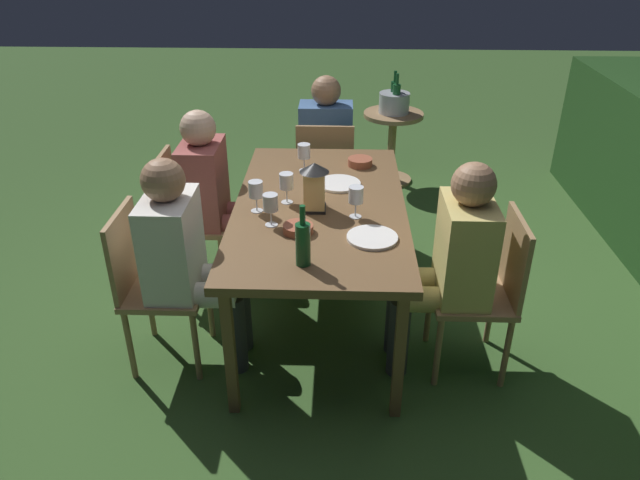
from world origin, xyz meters
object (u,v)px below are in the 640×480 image
object	(u,v)px
person_in_cream	(186,256)
plate_a	(339,184)
chair_side_left_a	(186,214)
wine_glass_e	(271,204)
lantern_centerpiece	(314,184)
person_in_mustard	(450,260)
chair_side_right_b	(486,287)
wine_glass_b	(286,183)
green_bottle_on_table	(303,243)
bowl_bread	(360,162)
person_in_rust	(215,193)
wine_glass_d	(356,196)
person_in_blue	(326,143)
wine_glass_c	(304,152)
ice_bucket	(394,101)
plate_b	(372,238)
chair_side_left_b	(151,280)
bowl_olives	(298,228)
chair_head_near	(325,172)
wine_glass_a	(256,191)
dining_table	(320,213)
side_table	(392,136)

from	to	relation	value
person_in_cream	plate_a	bearing A→B (deg)	130.05
chair_side_left_a	wine_glass_e	distance (m)	0.97
lantern_centerpiece	plate_a	world-z (taller)	lantern_centerpiece
person_in_mustard	chair_side_right_b	bearing A→B (deg)	90.00
chair_side_left_a	wine_glass_b	distance (m)	0.86
green_bottle_on_table	bowl_bread	distance (m)	1.23
wine_glass_b	person_in_cream	bearing A→B (deg)	-50.82
chair_side_right_b	person_in_rust	world-z (taller)	person_in_rust
wine_glass_d	wine_glass_e	distance (m)	0.44
person_in_blue	wine_glass_d	world-z (taller)	person_in_blue
wine_glass_b	wine_glass_c	world-z (taller)	same
lantern_centerpiece	ice_bucket	size ratio (longest dim) A/B	0.77
wine_glass_b	plate_b	distance (m)	0.61
wine_glass_b	bowl_bread	world-z (taller)	wine_glass_b
green_bottle_on_table	ice_bucket	distance (m)	2.81
person_in_blue	wine_glass_b	world-z (taller)	person_in_blue
plate_a	person_in_rust	bearing A→B (deg)	-99.45
chair_side_left_b	bowl_olives	xyz separation A→B (m)	(-0.05, 0.76, 0.29)
bowl_olives	bowl_bread	distance (m)	0.95
person_in_blue	bowl_bread	xyz separation A→B (m)	(0.73, 0.23, 0.14)
plate_a	ice_bucket	bearing A→B (deg)	166.02
person_in_cream	bowl_bread	size ratio (longest dim) A/B	7.57
chair_side_left_a	bowl_bread	bearing A→B (deg)	99.32
wine_glass_e	chair_side_left_a	bearing A→B (deg)	-136.31
wine_glass_e	plate_a	distance (m)	0.63
bowl_bread	wine_glass_d	bearing A→B (deg)	-3.32
wine_glass_b	bowl_bread	distance (m)	0.69
green_bottle_on_table	wine_glass_c	world-z (taller)	green_bottle_on_table
chair_head_near	person_in_blue	xyz separation A→B (m)	(-0.20, 0.00, 0.15)
wine_glass_a	bowl_olives	bearing A→B (deg)	45.61
lantern_centerpiece	wine_glass_c	size ratio (longest dim) A/B	1.57
wine_glass_d	plate_a	distance (m)	0.43
person_in_mustard	plate_a	size ratio (longest dim) A/B	4.58
chair_side_left_a	wine_glass_e	bearing A→B (deg)	43.69
person_in_cream	bowl_olives	distance (m)	0.58
dining_table	chair_side_right_b	size ratio (longest dim) A/B	1.95
wine_glass_d	plate_a	xyz separation A→B (m)	(-0.41, -0.09, -0.11)
wine_glass_d	wine_glass_b	bearing A→B (deg)	-113.75
wine_glass_d	wine_glass_e	world-z (taller)	same
chair_side_left_b	person_in_cream	bearing A→B (deg)	90.00
person_in_rust	person_in_cream	xyz separation A→B (m)	(0.76, 0.00, 0.00)
wine_glass_a	chair_side_left_a	bearing A→B (deg)	-132.98
person_in_mustard	lantern_centerpiece	size ratio (longest dim) A/B	4.34
wine_glass_a	chair_side_right_b	bearing A→B (deg)	76.84
wine_glass_a	bowl_olives	distance (m)	0.34
green_bottle_on_table	side_table	xyz separation A→B (m)	(-2.74, 0.61, -0.45)
green_bottle_on_table	bowl_olives	world-z (taller)	green_bottle_on_table
chair_side_left_a	ice_bucket	xyz separation A→B (m)	(-1.72, 1.41, 0.25)
green_bottle_on_table	chair_side_left_a	bearing A→B (deg)	-141.86
bowl_bread	dining_table	bearing A→B (deg)	-22.37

